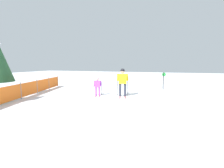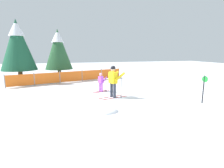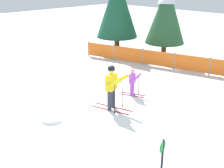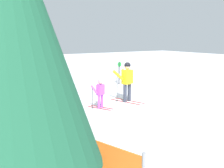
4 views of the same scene
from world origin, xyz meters
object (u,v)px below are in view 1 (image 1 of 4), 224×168
skier_child (98,85)px  safety_fence (30,88)px  trail_marker (163,79)px  skier_adult (123,80)px

skier_child → safety_fence: 4.15m
skier_child → trail_marker: bearing=-65.2°
skier_child → skier_adult: bearing=-100.6°
skier_adult → skier_child: (-0.33, 1.51, -0.34)m
skier_child → safety_fence: skier_child is taller
skier_child → trail_marker: 5.47m
skier_adult → safety_fence: skier_adult is taller
skier_adult → safety_fence: bearing=92.8°
skier_adult → skier_child: 1.58m
safety_fence → skier_adult: bearing=-70.7°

